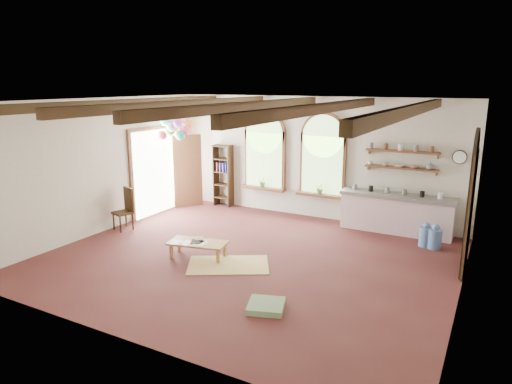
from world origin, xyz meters
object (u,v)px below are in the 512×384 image
Objects in this scene: kitchen_counter at (396,213)px; coffee_table at (198,244)px; balloon_cluster at (175,128)px; side_chair at (124,218)px.

kitchen_counter reaches higher than coffee_table.
kitchen_counter is at bearing 11.16° from balloon_cluster.
balloon_cluster is at bearing -168.84° from kitchen_counter.
balloon_cluster is (-2.46, 2.53, 2.05)m from coffee_table.
balloon_cluster reaches higher than kitchen_counter.
side_chair is (-2.70, 0.67, -0.00)m from coffee_table.
kitchen_counter is 2.08× the size of coffee_table.
balloon_cluster reaches higher than coffee_table.
kitchen_counter is 6.65m from side_chair.
kitchen_counter is 4.89m from coffee_table.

